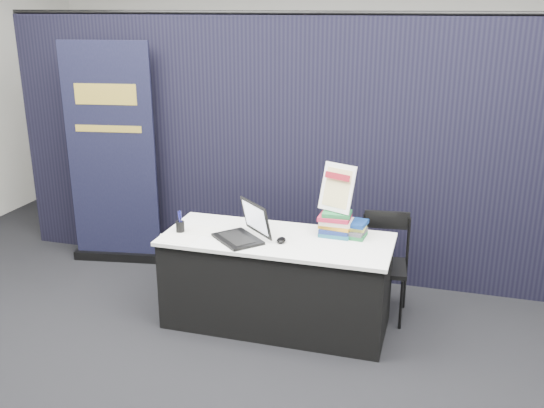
% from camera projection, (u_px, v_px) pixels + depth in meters
% --- Properties ---
extents(floor, '(8.00, 8.00, 0.00)m').
position_uv_depth(floor, '(256.00, 358.00, 4.48)').
color(floor, black).
rests_on(floor, ground).
extents(wall_back, '(8.00, 0.02, 3.50)m').
position_uv_depth(wall_back, '(353.00, 66.00, 7.57)').
color(wall_back, beige).
rests_on(wall_back, floor).
extents(drape_partition, '(6.00, 0.08, 2.40)m').
position_uv_depth(drape_partition, '(308.00, 152.00, 5.56)').
color(drape_partition, black).
rests_on(drape_partition, floor).
extents(display_table, '(1.80, 0.75, 0.75)m').
position_uv_depth(display_table, '(277.00, 281.00, 4.86)').
color(display_table, black).
rests_on(display_table, floor).
extents(laptop, '(0.47, 0.52, 0.29)m').
position_uv_depth(laptop, '(240.00, 230.00, 4.72)').
color(laptop, black).
rests_on(laptop, display_table).
extents(mouse, '(0.08, 0.12, 0.03)m').
position_uv_depth(mouse, '(281.00, 240.00, 4.65)').
color(mouse, black).
rests_on(mouse, display_table).
extents(brochure_left, '(0.33, 0.29, 0.00)m').
position_uv_depth(brochure_left, '(178.00, 237.00, 4.75)').
color(brochure_left, silver).
rests_on(brochure_left, display_table).
extents(brochure_mid, '(0.30, 0.21, 0.00)m').
position_uv_depth(brochure_mid, '(178.00, 239.00, 4.72)').
color(brochure_mid, silver).
rests_on(brochure_mid, display_table).
extents(brochure_right, '(0.31, 0.23, 0.00)m').
position_uv_depth(brochure_right, '(203.00, 230.00, 4.89)').
color(brochure_right, silver).
rests_on(brochure_right, display_table).
extents(pen_cup, '(0.08, 0.08, 0.09)m').
position_uv_depth(pen_cup, '(180.00, 227.00, 4.85)').
color(pen_cup, black).
rests_on(pen_cup, display_table).
extents(book_stack_tall, '(0.25, 0.20, 0.20)m').
position_uv_depth(book_stack_tall, '(335.00, 224.00, 4.76)').
color(book_stack_tall, '#1C596C').
rests_on(book_stack_tall, display_table).
extents(book_stack_short, '(0.24, 0.19, 0.13)m').
position_uv_depth(book_stack_short, '(351.00, 229.00, 4.75)').
color(book_stack_short, '#1A6432').
rests_on(book_stack_short, display_table).
extents(info_sign, '(0.30, 0.21, 0.38)m').
position_uv_depth(info_sign, '(337.00, 188.00, 4.70)').
color(info_sign, black).
rests_on(info_sign, book_stack_tall).
extents(pullup_banner, '(0.93, 0.25, 2.18)m').
position_uv_depth(pullup_banner, '(113.00, 169.00, 5.90)').
color(pullup_banner, black).
rests_on(pullup_banner, floor).
extents(stacking_chair, '(0.43, 0.44, 0.86)m').
position_uv_depth(stacking_chair, '(383.00, 261.00, 4.99)').
color(stacking_chair, black).
rests_on(stacking_chair, floor).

